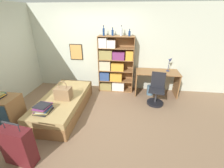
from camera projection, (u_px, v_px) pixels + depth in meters
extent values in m
plane|color=#84664C|center=(88.00, 112.00, 3.84)|extent=(14.00, 14.00, 0.00)
cube|color=beige|center=(99.00, 49.00, 4.73)|extent=(10.00, 0.06, 2.60)
cube|color=black|center=(76.00, 52.00, 4.83)|extent=(0.41, 0.02, 0.51)
cube|color=#DB994C|center=(76.00, 52.00, 4.82)|extent=(0.37, 0.01, 0.47)
cube|color=olive|center=(64.00, 106.00, 3.86)|extent=(0.97, 2.03, 0.28)
cube|color=tan|center=(63.00, 99.00, 3.76)|extent=(0.94, 2.00, 0.15)
cube|color=olive|center=(77.00, 87.00, 4.72)|extent=(0.97, 0.04, 0.43)
cube|color=#93704C|center=(63.00, 93.00, 3.58)|extent=(0.37, 0.25, 0.29)
torus|color=#93704C|center=(62.00, 85.00, 3.49)|extent=(0.22, 0.02, 0.22)
cube|color=#232328|center=(44.00, 111.00, 3.14)|extent=(0.31, 0.36, 0.02)
cube|color=#7A336B|center=(43.00, 110.00, 3.16)|extent=(0.30, 0.32, 0.01)
cube|color=#99894C|center=(44.00, 110.00, 3.14)|extent=(0.32, 0.37, 0.01)
cube|color=silver|center=(43.00, 109.00, 3.14)|extent=(0.25, 0.32, 0.02)
cube|color=#334C84|center=(43.00, 108.00, 3.13)|extent=(0.29, 0.30, 0.02)
cube|color=#99894C|center=(42.00, 108.00, 3.11)|extent=(0.26, 0.33, 0.01)
cube|color=#334C84|center=(42.00, 107.00, 3.11)|extent=(0.24, 0.30, 0.02)
cube|color=#7A336B|center=(43.00, 106.00, 3.10)|extent=(0.29, 0.37, 0.02)
cube|color=#232328|center=(42.00, 105.00, 3.10)|extent=(0.32, 0.31, 0.02)
cube|color=#5B191E|center=(18.00, 146.00, 2.43)|extent=(0.55, 0.28, 0.69)
cylinder|color=#2D2D33|center=(3.00, 125.00, 2.29)|extent=(0.01, 0.01, 0.12)
cylinder|color=#2D2D33|center=(19.00, 128.00, 2.22)|extent=(0.01, 0.01, 0.12)
cube|color=#2D2D33|center=(10.00, 123.00, 2.23)|extent=(0.31, 0.06, 0.02)
cube|color=olive|center=(5.00, 114.00, 3.14)|extent=(0.66, 0.47, 0.79)
cube|color=olive|center=(99.00, 64.00, 4.71)|extent=(0.02, 0.34, 1.73)
cube|color=olive|center=(133.00, 65.00, 4.59)|extent=(0.02, 0.34, 1.73)
cube|color=olive|center=(117.00, 63.00, 4.80)|extent=(1.07, 0.01, 1.73)
cube|color=olive|center=(116.00, 89.00, 5.01)|extent=(1.03, 0.34, 0.02)
cube|color=olive|center=(116.00, 80.00, 4.87)|extent=(1.03, 0.34, 0.02)
cube|color=olive|center=(116.00, 70.00, 4.72)|extent=(1.03, 0.34, 0.02)
cube|color=olive|center=(116.00, 59.00, 4.58)|extent=(1.03, 0.34, 0.02)
cube|color=olive|center=(116.00, 48.00, 4.43)|extent=(1.03, 0.34, 0.02)
cube|color=olive|center=(116.00, 36.00, 4.29)|extent=(1.03, 0.34, 0.02)
cube|color=#99894C|center=(106.00, 86.00, 4.98)|extent=(0.37, 0.26, 0.23)
cube|color=silver|center=(118.00, 86.00, 4.92)|extent=(0.38, 0.26, 0.27)
cube|color=#334C84|center=(105.00, 76.00, 4.83)|extent=(0.30, 0.26, 0.27)
cube|color=gold|center=(116.00, 77.00, 4.80)|extent=(0.37, 0.26, 0.24)
cube|color=beige|center=(105.00, 65.00, 4.68)|extent=(0.34, 0.26, 0.28)
cube|color=gold|center=(118.00, 67.00, 4.65)|extent=(0.38, 0.26, 0.23)
cube|color=#99894C|center=(106.00, 55.00, 4.54)|extent=(0.39, 0.26, 0.27)
cube|color=#7A336B|center=(119.00, 56.00, 4.50)|extent=(0.36, 0.26, 0.23)
cube|color=gold|center=(129.00, 55.00, 4.45)|extent=(0.22, 0.26, 0.27)
cube|color=silver|center=(103.00, 43.00, 4.40)|extent=(0.23, 0.26, 0.28)
cube|color=silver|center=(111.00, 44.00, 4.38)|extent=(0.24, 0.26, 0.22)
cylinder|color=navy|center=(104.00, 32.00, 4.27)|extent=(0.06, 0.06, 0.20)
cylinder|color=navy|center=(104.00, 27.00, 4.21)|extent=(0.02, 0.02, 0.06)
cylinder|color=#232328|center=(104.00, 26.00, 4.20)|extent=(0.03, 0.03, 0.02)
cylinder|color=navy|center=(113.00, 33.00, 4.29)|extent=(0.06, 0.06, 0.15)
cylinder|color=navy|center=(113.00, 29.00, 4.25)|extent=(0.02, 0.02, 0.05)
cylinder|color=#232328|center=(113.00, 28.00, 4.24)|extent=(0.03, 0.03, 0.02)
cylinder|color=#B7BCC1|center=(121.00, 32.00, 4.22)|extent=(0.07, 0.07, 0.20)
cylinder|color=#B7BCC1|center=(121.00, 27.00, 4.17)|extent=(0.03, 0.03, 0.06)
cylinder|color=#232328|center=(121.00, 26.00, 4.15)|extent=(0.03, 0.03, 0.02)
cylinder|color=navy|center=(129.00, 34.00, 4.19)|extent=(0.06, 0.06, 0.14)
cylinder|color=navy|center=(130.00, 30.00, 4.15)|extent=(0.02, 0.02, 0.04)
cylinder|color=#232328|center=(130.00, 29.00, 4.14)|extent=(0.03, 0.03, 0.02)
cube|color=olive|center=(157.00, 72.00, 4.44)|extent=(1.26, 0.60, 0.02)
cube|color=olive|center=(136.00, 82.00, 4.67)|extent=(0.03, 0.56, 0.72)
cube|color=olive|center=(176.00, 84.00, 4.53)|extent=(0.03, 0.56, 0.72)
cylinder|color=navy|center=(168.00, 71.00, 4.48)|extent=(0.11, 0.11, 0.02)
cylinder|color=navy|center=(169.00, 65.00, 4.41)|extent=(0.02, 0.02, 0.32)
cone|color=navy|center=(171.00, 59.00, 4.33)|extent=(0.13, 0.09, 0.13)
cylinder|color=black|center=(155.00, 103.00, 4.21)|extent=(0.45, 0.45, 0.06)
cylinder|color=#333338|center=(156.00, 97.00, 4.13)|extent=(0.05, 0.05, 0.41)
cube|color=black|center=(157.00, 90.00, 4.04)|extent=(0.48, 0.48, 0.03)
cube|color=black|center=(158.00, 80.00, 4.11)|extent=(0.37, 0.11, 0.44)
cylinder|color=slate|center=(150.00, 90.00, 4.66)|extent=(0.20, 0.20, 0.29)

